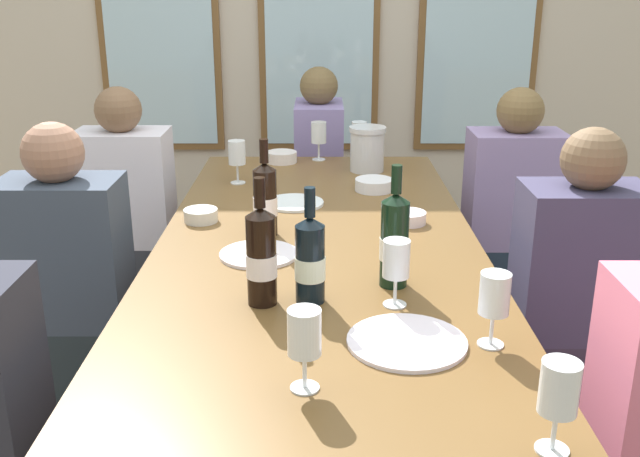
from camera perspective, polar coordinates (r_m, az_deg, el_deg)
name	(u,v)px	position (r m, az deg, el deg)	size (l,w,h in m)	color
ground_plane	(320,442)	(2.61, 0.00, -16.45)	(12.00, 12.00, 0.00)	brown
dining_table	(320,262)	(2.29, 0.00, -2.64)	(1.01, 2.28, 0.74)	brown
white_plate_0	(296,203)	(2.64, -1.92, 2.03)	(0.22, 0.22, 0.01)	white
white_plate_1	(408,342)	(1.66, 6.99, -8.85)	(0.27, 0.27, 0.01)	white
white_plate_2	(261,254)	(2.16, -4.70, -2.03)	(0.23, 0.23, 0.01)	white
metal_pitcher	(369,149)	(3.09, 3.90, 6.30)	(0.16, 0.16, 0.19)	silver
wine_bottle_0	(312,259)	(1.81, -0.65, -2.46)	(0.08, 0.08, 0.30)	black
wine_bottle_1	(396,240)	(1.91, 6.03, -0.90)	(0.08, 0.08, 0.33)	black
wine_bottle_2	(263,256)	(1.80, -4.51, -2.17)	(0.08, 0.08, 0.33)	black
wine_bottle_3	(267,199)	(2.30, -4.21, 2.34)	(0.08, 0.08, 0.31)	black
tasting_bowl_0	(376,185)	(2.81, 4.42, 3.46)	(0.15, 0.15, 0.05)	white
tasting_bowl_1	(410,218)	(2.44, 7.15, 0.85)	(0.12, 0.12, 0.04)	white
tasting_bowl_2	(203,215)	(2.48, -9.23, 1.04)	(0.11, 0.11, 0.04)	white
tasting_bowl_3	(284,157)	(3.25, -2.88, 5.66)	(0.14, 0.14, 0.05)	white
wine_glass_0	(496,296)	(1.64, 13.74, -5.18)	(0.07, 0.07, 0.17)	white
wine_glass_1	(239,154)	(2.90, -6.42, 5.89)	(0.07, 0.07, 0.17)	white
wine_glass_2	(306,334)	(1.43, -1.10, -8.35)	(0.07, 0.07, 0.17)	white
wine_glass_3	(561,390)	(1.32, 18.48, -12.01)	(0.07, 0.07, 0.17)	white
wine_glass_4	(321,134)	(3.27, 0.07, 7.43)	(0.07, 0.07, 0.17)	white
wine_glass_5	(398,262)	(1.80, 6.17, -2.64)	(0.07, 0.07, 0.17)	white
wine_glass_6	(361,134)	(3.28, 3.25, 7.44)	(0.07, 0.07, 0.17)	white
seated_person_0	(73,298)	(2.52, -18.92, -5.22)	(0.38, 0.24, 1.11)	#273036
seated_person_1	(576,310)	(2.45, 19.54, -6.04)	(0.38, 0.24, 1.11)	#352F42
seated_person_2	(131,224)	(3.19, -14.71, 0.35)	(0.38, 0.24, 1.11)	#353841
seated_person_3	(512,226)	(3.17, 14.90, 0.20)	(0.38, 0.24, 1.11)	#233244
seated_person_6	(321,181)	(3.75, 0.06, 3.75)	(0.24, 0.38, 1.11)	#2A242B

